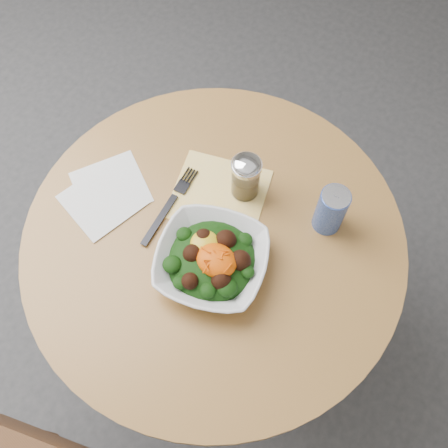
% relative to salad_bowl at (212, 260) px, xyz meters
% --- Properties ---
extents(ground, '(6.00, 6.00, 0.00)m').
position_rel_salad_bowl_xyz_m(ground, '(-0.04, 0.07, -0.78)').
color(ground, '#323235').
rests_on(ground, ground).
extents(table, '(0.90, 0.90, 0.75)m').
position_rel_salad_bowl_xyz_m(table, '(-0.04, 0.07, -0.23)').
color(table, black).
rests_on(table, ground).
extents(cloth_napkin, '(0.27, 0.25, 0.00)m').
position_rel_salad_bowl_xyz_m(cloth_napkin, '(-0.09, 0.17, -0.03)').
color(cloth_napkin, '#FBB20D').
rests_on(cloth_napkin, table).
extents(paper_napkins, '(0.23, 0.26, 0.00)m').
position_rel_salad_bowl_xyz_m(paper_napkins, '(-0.32, 0.03, -0.03)').
color(paper_napkins, silver).
rests_on(paper_napkins, table).
extents(salad_bowl, '(0.30, 0.30, 0.09)m').
position_rel_salad_bowl_xyz_m(salad_bowl, '(0.00, 0.00, 0.00)').
color(salad_bowl, silver).
rests_on(salad_bowl, table).
extents(fork, '(0.04, 0.24, 0.00)m').
position_rel_salad_bowl_xyz_m(fork, '(-0.17, 0.08, -0.03)').
color(fork, black).
rests_on(fork, table).
extents(spice_shaker, '(0.07, 0.07, 0.13)m').
position_rel_salad_bowl_xyz_m(spice_shaker, '(-0.04, 0.21, 0.03)').
color(spice_shaker, silver).
rests_on(spice_shaker, table).
extents(beverage_can, '(0.07, 0.07, 0.13)m').
position_rel_salad_bowl_xyz_m(beverage_can, '(0.17, 0.23, 0.03)').
color(beverage_can, navy).
rests_on(beverage_can, table).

